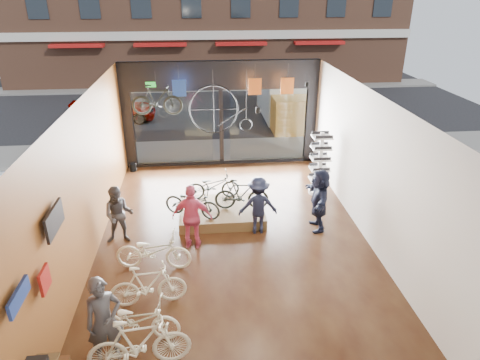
{
  "coord_description": "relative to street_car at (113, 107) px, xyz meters",
  "views": [
    {
      "loc": [
        -0.77,
        -9.02,
        6.17
      ],
      "look_at": [
        0.24,
        1.4,
        1.37
      ],
      "focal_mm": 32.0,
      "sensor_mm": 36.0,
      "label": 1
    }
  ],
  "objects": [
    {
      "name": "ground_plane",
      "position": [
        4.98,
        -12.0,
        -0.71
      ],
      "size": [
        7.0,
        12.0,
        0.04
      ],
      "primitive_type": "cube",
      "color": "black",
      "rests_on": "ground"
    },
    {
      "name": "ceiling",
      "position": [
        4.98,
        -12.0,
        3.13
      ],
      "size": [
        7.0,
        12.0,
        0.04
      ],
      "primitive_type": "cube",
      "color": "black",
      "rests_on": "ground"
    },
    {
      "name": "wall_left",
      "position": [
        1.46,
        -12.0,
        1.21
      ],
      "size": [
        0.04,
        12.0,
        3.8
      ],
      "primitive_type": "cube",
      "color": "brown",
      "rests_on": "ground"
    },
    {
      "name": "wall_right",
      "position": [
        8.5,
        -12.0,
        1.21
      ],
      "size": [
        0.04,
        12.0,
        3.8
      ],
      "primitive_type": "cube",
      "color": "beige",
      "rests_on": "ground"
    },
    {
      "name": "storefront",
      "position": [
        4.98,
        -6.0,
        1.21
      ],
      "size": [
        7.0,
        0.26,
        3.8
      ],
      "primitive_type": null,
      "color": "black",
      "rests_on": "ground"
    },
    {
      "name": "exit_sign",
      "position": [
        2.58,
        -6.12,
        2.36
      ],
      "size": [
        0.35,
        0.06,
        0.18
      ],
      "primitive_type": "cube",
      "color": "#198C26",
      "rests_on": "storefront"
    },
    {
      "name": "street_road",
      "position": [
        4.98,
        3.0,
        -0.7
      ],
      "size": [
        30.0,
        18.0,
        0.02
      ],
      "primitive_type": "cube",
      "color": "black",
      "rests_on": "ground"
    },
    {
      "name": "sidewalk_near",
      "position": [
        4.98,
        -4.8,
        -0.63
      ],
      "size": [
        30.0,
        2.4,
        0.12
      ],
      "primitive_type": "cube",
      "color": "slate",
      "rests_on": "ground"
    },
    {
      "name": "sidewalk_far",
      "position": [
        4.98,
        7.0,
        -0.63
      ],
      "size": [
        30.0,
        2.0,
        0.12
      ],
      "primitive_type": "cube",
      "color": "slate",
      "rests_on": "ground"
    },
    {
      "name": "street_car",
      "position": [
        0.0,
        0.0,
        0.0
      ],
      "size": [
        4.06,
        1.63,
        1.38
      ],
      "primitive_type": "imported",
      "rotation": [
        0.0,
        0.0,
        1.57
      ],
      "color": "gray",
      "rests_on": "street_road"
    },
    {
      "name": "box_truck",
      "position": [
        8.41,
        -1.0,
        0.5
      ],
      "size": [
        2.01,
        6.04,
        2.38
      ],
      "primitive_type": null,
      "color": "silver",
      "rests_on": "street_road"
    },
    {
      "name": "floor_bike_1",
      "position": [
        3.01,
        -15.36,
        -0.16
      ],
      "size": [
        1.83,
        0.71,
        1.07
      ],
      "primitive_type": "imported",
      "rotation": [
        0.0,
        0.0,
        1.69
      ],
      "color": "#EDE8C9",
      "rests_on": "ground_plane"
    },
    {
      "name": "floor_bike_2",
      "position": [
        2.87,
        -14.65,
        -0.26
      ],
      "size": [
        1.72,
        0.83,
        0.87
      ],
      "primitive_type": "imported",
      "rotation": [
        0.0,
        0.0,
        1.41
      ],
      "color": "#EDE8C9",
      "rests_on": "ground_plane"
    },
    {
      "name": "floor_bike_3",
      "position": [
        3.0,
        -13.7,
        -0.21
      ],
      "size": [
        1.62,
        0.59,
        0.95
      ],
      "primitive_type": "imported",
      "rotation": [
        0.0,
        0.0,
        1.66
      ],
      "color": "#EDE8C9",
      "rests_on": "ground_plane"
    },
    {
      "name": "floor_bike_4",
      "position": [
        2.99,
        -12.43,
        -0.22
      ],
      "size": [
        1.85,
        0.85,
        0.94
      ],
      "primitive_type": "imported",
      "rotation": [
        0.0,
        0.0,
        1.44
      ],
      "color": "#EDE8C9",
      "rests_on": "ground_plane"
    },
    {
      "name": "display_platform",
      "position": [
        4.73,
        -10.13,
        -0.54
      ],
      "size": [
        2.4,
        1.8,
        0.3
      ],
      "primitive_type": "cube",
      "color": "brown",
      "rests_on": "ground_plane"
    },
    {
      "name": "display_bike_left",
      "position": [
        3.91,
        -10.55,
        0.04
      ],
      "size": [
        1.72,
        1.18,
        0.85
      ],
      "primitive_type": "imported",
      "rotation": [
        0.0,
        0.0,
        1.15
      ],
      "color": "black",
      "rests_on": "display_platform"
    },
    {
      "name": "display_bike_mid",
      "position": [
        5.3,
        -10.25,
        0.07
      ],
      "size": [
        1.57,
        0.58,
        0.92
      ],
      "primitive_type": "imported",
      "rotation": [
        0.0,
        0.0,
        1.48
      ],
      "color": "black",
      "rests_on": "display_platform"
    },
    {
      "name": "display_bike_right",
      "position": [
        4.51,
        -9.49,
        0.02
      ],
      "size": [
        1.61,
        0.65,
        0.83
      ],
      "primitive_type": "imported",
      "rotation": [
        0.0,
        0.0,
        1.64
      ],
      "color": "black",
      "rests_on": "display_platform"
    },
    {
      "name": "customer_0",
      "position": [
        2.41,
        -15.11,
        0.18
      ],
      "size": [
        0.76,
        0.66,
        1.74
      ],
      "primitive_type": "imported",
      "rotation": [
        0.0,
        0.0,
        0.47
      ],
      "color": "#3F3F44",
      "rests_on": "ground_plane"
    },
    {
      "name": "customer_1",
      "position": [
        2.04,
        -11.17,
        0.09
      ],
      "size": [
        0.78,
        0.62,
        1.57
      ],
      "primitive_type": "imported",
      "rotation": [
        0.0,
        0.0,
        0.03
      ],
      "color": "#3F3F44",
      "rests_on": "ground_plane"
    },
    {
      "name": "customer_2",
      "position": [
        3.92,
        -11.6,
        0.18
      ],
      "size": [
        1.07,
        0.59,
        1.73
      ],
      "primitive_type": "imported",
      "rotation": [
        0.0,
        0.0,
        2.97
      ],
      "color": "#CC4C72",
      "rests_on": "ground_plane"
    },
    {
      "name": "customer_3",
      "position": [
        5.66,
        -11.03,
        0.11
      ],
      "size": [
        1.05,
        0.61,
        1.61
      ],
      "primitive_type": "imported",
      "rotation": [
        0.0,
        0.0,
        3.13
      ],
      "color": "#161C33",
      "rests_on": "ground_plane"
    },
    {
      "name": "customer_5",
      "position": [
        7.33,
        -11.01,
        0.19
      ],
      "size": [
        0.63,
        1.66,
        1.75
      ],
      "primitive_type": "imported",
      "rotation": [
        0.0,
        0.0,
        4.64
      ],
      "color": "#161C33",
      "rests_on": "ground_plane"
    },
    {
      "name": "sunglasses_rack",
      "position": [
        7.93,
        -8.85,
        0.33
      ],
      "size": [
        0.62,
        0.51,
        2.05
      ],
      "primitive_type": null,
      "rotation": [
        0.0,
        0.0,
        -0.03
      ],
      "color": "white",
      "rests_on": "ground_plane"
    },
    {
      "name": "wall_merch",
      "position": [
        1.6,
        -15.5,
        0.61
      ],
      "size": [
        0.4,
        2.4,
        2.6
      ],
      "primitive_type": null,
      "color": "navy",
      "rests_on": "wall_left"
    },
    {
      "name": "penny_farthing",
      "position": [
        4.99,
        -7.71,
        1.81
      ],
      "size": [
        1.97,
        0.06,
        1.58
      ],
      "primitive_type": null,
      "color": "black",
      "rests_on": "ceiling"
    },
    {
      "name": "hung_bike",
      "position": [
        2.91,
        -7.8,
        2.23
      ],
      "size": [
        1.61,
        0.55,
        0.95
      ],
      "primitive_type": "imported",
      "rotation": [
        0.0,
        0.0,
        1.51
      ],
      "color": "black",
      "rests_on": "ceiling"
    },
    {
      "name": "jersey_left",
      "position": [
        3.57,
        -6.8,
        2.36
      ],
      "size": [
        0.45,
        0.03,
        0.55
      ],
      "primitive_type": "cube",
      "color": "#1E3F99",
      "rests_on": "ceiling"
    },
    {
      "name": "jersey_mid",
      "position": [
        6.09,
        -6.8,
        2.36
      ],
      "size": [
        0.45,
        0.03,
        0.55
      ],
      "primitive_type": "cube",
      "color": "#CC5919",
      "rests_on": "ceiling"
    },
    {
      "name": "jersey_right",
      "position": [
        7.19,
        -6.8,
        2.36
      ],
      "size": [
        0.45,
        0.03,
        0.55
      ],
      "primitive_type": "cube",
      "color": "#CC5919",
      "rests_on": "ceiling"
    }
  ]
}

